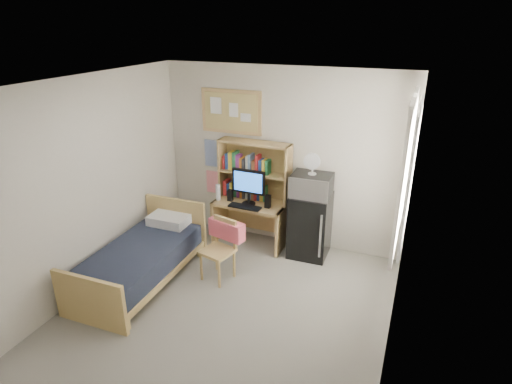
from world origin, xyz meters
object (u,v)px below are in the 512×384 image
at_px(mini_fridge, 310,225).
at_px(microwave, 312,185).
at_px(desk_chair, 217,251).
at_px(speaker_right, 268,201).
at_px(bed, 140,265).
at_px(desk, 251,223).
at_px(speaker_left, 230,195).
at_px(monitor, 249,187).
at_px(bulletin_board, 231,112).
at_px(desk_fan, 313,165).

distance_m(mini_fridge, microwave, 0.62).
height_order(desk_chair, speaker_right, speaker_right).
distance_m(mini_fridge, bed, 2.37).
xyz_separation_m(desk_chair, bed, (-0.89, -0.44, -0.16)).
distance_m(desk, speaker_left, 0.52).
bearing_deg(mini_fridge, bed, -141.71).
xyz_separation_m(monitor, speaker_right, (0.30, -0.01, -0.17)).
relative_size(desk, microwave, 1.97).
xyz_separation_m(bulletin_board, bed, (-0.50, -1.78, -1.67)).
bearing_deg(desk, microwave, 1.17).
xyz_separation_m(desk_chair, desk_fan, (0.93, 1.04, 0.96)).
bearing_deg(speaker_left, monitor, -0.00).
distance_m(bed, speaker_right, 1.94).
bearing_deg(desk_chair, mini_fridge, 62.86).
distance_m(desk, monitor, 0.60).
xyz_separation_m(microwave, desk_fan, (0.00, -0.00, 0.29)).
bearing_deg(bed, monitor, 56.82).
xyz_separation_m(monitor, desk_fan, (0.91, 0.05, 0.44)).
bearing_deg(desk, desk_chair, -89.60).
relative_size(monitor, desk_fan, 1.93).
relative_size(desk_chair, desk_fan, 2.97).
height_order(desk, desk_fan, desk_fan).
height_order(desk, speaker_right, speaker_right).
height_order(desk_chair, mini_fridge, mini_fridge).
height_order(bulletin_board, speaker_left, bulletin_board).
xyz_separation_m(desk, bed, (-0.91, -1.49, -0.09)).
height_order(mini_fridge, speaker_right, mini_fridge).
bearing_deg(speaker_right, bed, -128.56).
bearing_deg(speaker_right, microwave, 7.37).
bearing_deg(mini_fridge, microwave, -90.00).
xyz_separation_m(bulletin_board, monitor, (0.41, -0.34, -0.99)).
bearing_deg(desk_fan, bulletin_board, 166.13).
relative_size(speaker_left, desk_fan, 0.62).
relative_size(bulletin_board, speaker_left, 5.48).
bearing_deg(speaker_left, microwave, 3.72).
bearing_deg(mini_fridge, desk_chair, -132.58).
bearing_deg(bulletin_board, monitor, -40.04).
bearing_deg(speaker_right, desk, 168.69).
bearing_deg(speaker_right, mini_fridge, 9.23).
bearing_deg(bulletin_board, desk_chair, -73.87).
bearing_deg(speaker_left, desk, 11.31).
relative_size(mini_fridge, bed, 0.51).
bearing_deg(desk_fan, monitor, -178.14).
relative_size(desk_chair, mini_fridge, 0.89).
distance_m(mini_fridge, speaker_left, 1.24).
bearing_deg(desk, mini_fridge, 2.43).
distance_m(bulletin_board, bed, 2.49).
relative_size(monitor, microwave, 0.99).
height_order(speaker_left, microwave, microwave).
relative_size(desk_chair, monitor, 1.54).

